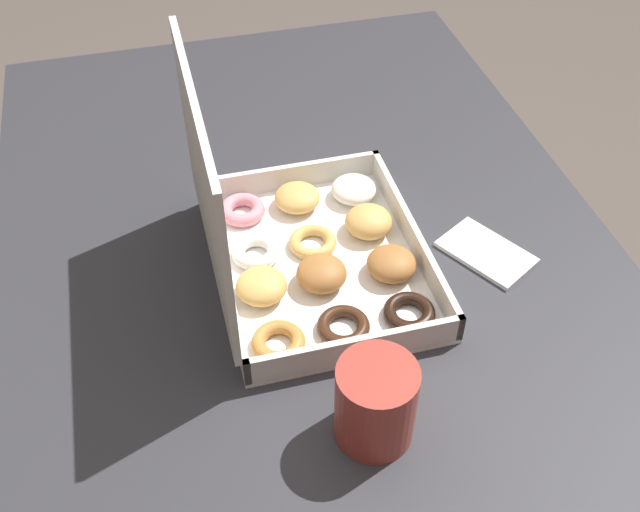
{
  "coord_description": "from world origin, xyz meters",
  "views": [
    {
      "loc": [
        -0.68,
        0.16,
        1.42
      ],
      "look_at": [
        -0.03,
        -0.01,
        0.76
      ],
      "focal_mm": 42.0,
      "sensor_mm": 36.0,
      "label": 1
    }
  ],
  "objects": [
    {
      "name": "coffee_mug",
      "position": [
        -0.28,
        0.0,
        0.79
      ],
      "size": [
        0.08,
        0.08,
        0.1
      ],
      "color": "#A3382D",
      "rests_on": "dining_table"
    },
    {
      "name": "dining_table",
      "position": [
        0.0,
        0.0,
        0.63
      ],
      "size": [
        1.17,
        0.8,
        0.74
      ],
      "color": "#2D2D33",
      "rests_on": "ground_plane"
    },
    {
      "name": "donut_box",
      "position": [
        -0.03,
        0.02,
        0.79
      ],
      "size": [
        0.32,
        0.26,
        0.28
      ],
      "color": "white",
      "rests_on": "dining_table"
    },
    {
      "name": "paper_napkin",
      "position": [
        -0.06,
        -0.22,
        0.74
      ],
      "size": [
        0.14,
        0.12,
        0.01
      ],
      "color": "white",
      "rests_on": "dining_table"
    }
  ]
}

